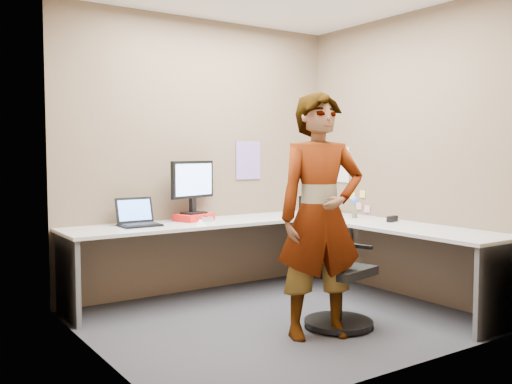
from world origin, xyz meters
TOP-DOWN VIEW (x-y plane):
  - ground at (0.00, 0.00)m, footprint 3.00×3.00m
  - wall_back at (0.00, 1.30)m, footprint 3.00×0.00m
  - wall_right at (1.50, 0.00)m, footprint 0.00×2.70m
  - wall_left at (-1.50, 0.00)m, footprint 0.00×2.70m
  - desk at (0.44, 0.39)m, footprint 2.98×2.58m
  - paper_ream at (-0.20, 1.10)m, footprint 0.39×0.33m
  - monitor at (-0.20, 1.12)m, footprint 0.52×0.23m
  - laptop at (-0.79, 1.06)m, footprint 0.35×0.29m
  - trackball_mouse at (-0.14, 0.97)m, footprint 0.12×0.08m
  - origami at (-0.32, 0.75)m, footprint 0.10×0.10m
  - stapler at (1.31, -0.03)m, footprint 0.16×0.07m
  - flower at (1.23, 0.40)m, footprint 0.07×0.07m
  - calendar_purple at (0.55, 1.29)m, footprint 0.30×0.01m
  - calendar_white at (1.49, 0.90)m, footprint 0.01×0.28m
  - sticky_note_a at (1.49, 0.55)m, footprint 0.01×0.07m
  - sticky_note_b at (1.49, 0.60)m, footprint 0.01×0.07m
  - sticky_note_c at (1.49, 0.48)m, footprint 0.01×0.07m
  - sticky_note_d at (1.49, 0.70)m, footprint 0.01×0.07m
  - office_chair at (0.26, -0.37)m, footprint 0.58×0.56m
  - person at (0.02, -0.50)m, footprint 0.77×0.63m

SIDE VIEW (x-z plane):
  - ground at x=0.00m, z-range 0.00..0.00m
  - office_chair at x=0.26m, z-range -0.09..0.93m
  - desk at x=0.44m, z-range 0.22..0.95m
  - trackball_mouse at x=-0.14m, z-range 0.72..0.79m
  - stapler at x=1.31m, z-range 0.73..0.78m
  - origami at x=-0.32m, z-range 0.73..0.79m
  - paper_ream at x=-0.20m, z-range 0.73..0.80m
  - laptop at x=-0.79m, z-range 0.67..0.92m
  - sticky_note_c at x=1.49m, z-range 0.76..0.84m
  - sticky_note_b at x=1.49m, z-range 0.78..0.86m
  - flower at x=1.23m, z-range 0.77..0.98m
  - person at x=0.02m, z-range 0.00..1.83m
  - sticky_note_d at x=1.49m, z-range 0.88..0.96m
  - sticky_note_a at x=1.49m, z-range 0.91..0.99m
  - monitor at x=-0.20m, z-range 0.84..1.35m
  - calendar_white at x=1.49m, z-range 1.06..1.44m
  - calendar_purple at x=0.55m, z-range 1.10..1.50m
  - wall_back at x=0.00m, z-range -0.15..2.85m
  - wall_right at x=1.50m, z-range 0.00..2.70m
  - wall_left at x=-1.50m, z-range 0.00..2.70m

